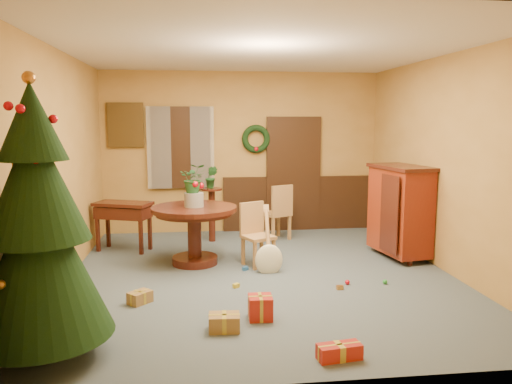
{
  "coord_description": "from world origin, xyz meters",
  "views": [
    {
      "loc": [
        -0.84,
        -6.32,
        2.03
      ],
      "look_at": [
        -0.02,
        0.4,
        1.06
      ],
      "focal_mm": 35.0,
      "sensor_mm": 36.0,
      "label": 1
    }
  ],
  "objects": [
    {
      "name": "room_envelope",
      "position": [
        0.21,
        2.7,
        1.12
      ],
      "size": [
        5.5,
        5.5,
        5.5
      ],
      "color": "#34404C",
      "rests_on": "ground"
    },
    {
      "name": "dining_table",
      "position": [
        -0.87,
        0.65,
        0.58
      ],
      "size": [
        1.2,
        1.2,
        0.83
      ],
      "color": "black",
      "rests_on": "floor"
    },
    {
      "name": "urn",
      "position": [
        -0.87,
        0.65,
        0.93
      ],
      "size": [
        0.27,
        0.27,
        0.2
      ],
      "primitive_type": "cylinder",
      "color": "slate",
      "rests_on": "dining_table"
    },
    {
      "name": "centerpiece_plant",
      "position": [
        -0.87,
        0.65,
        1.23
      ],
      "size": [
        0.37,
        0.32,
        0.41
      ],
      "primitive_type": "imported",
      "color": "#1E4C23",
      "rests_on": "urn"
    },
    {
      "name": "chair_near",
      "position": [
        -0.02,
        0.51,
        0.48
      ],
      "size": [
        0.51,
        0.51,
        0.89
      ],
      "color": "#9D6C3E",
      "rests_on": "floor"
    },
    {
      "name": "chair_far",
      "position": [
        0.55,
        1.93,
        0.51
      ],
      "size": [
        0.55,
        0.55,
        0.95
      ],
      "color": "#9D6C3E",
      "rests_on": "floor"
    },
    {
      "name": "guitar",
      "position": [
        0.11,
        0.1,
        0.44
      ],
      "size": [
        0.44,
        0.61,
        0.86
      ],
      "primitive_type": null,
      "rotation": [
        -0.49,
        0.0,
        0.12
      ],
      "color": "beige",
      "rests_on": "floor"
    },
    {
      "name": "plant_stand",
      "position": [
        -0.58,
        1.98,
        0.56
      ],
      "size": [
        0.35,
        0.35,
        0.91
      ],
      "color": "black",
      "rests_on": "floor"
    },
    {
      "name": "stand_plant",
      "position": [
        -0.58,
        1.98,
        1.09
      ],
      "size": [
        0.25,
        0.22,
        0.37
      ],
      "primitive_type": "imported",
      "rotation": [
        0.0,
        0.0,
        -0.31
      ],
      "color": "#19471E",
      "rests_on": "plant_stand"
    },
    {
      "name": "christmas_tree",
      "position": [
        -2.15,
        -2.07,
        1.15
      ],
      "size": [
        1.17,
        1.17,
        2.42
      ],
      "color": "#382111",
      "rests_on": "floor"
    },
    {
      "name": "writing_desk",
      "position": [
        -1.98,
        1.53,
        0.58
      ],
      "size": [
        0.96,
        0.71,
        0.77
      ],
      "color": "black",
      "rests_on": "floor"
    },
    {
      "name": "sideboard",
      "position": [
        2.15,
        0.64,
        0.74
      ],
      "size": [
        0.73,
        1.15,
        1.38
      ],
      "color": "#59120A",
      "rests_on": "floor"
    },
    {
      "name": "gift_a",
      "position": [
        -0.59,
        -1.68,
        0.08
      ],
      "size": [
        0.31,
        0.23,
        0.16
      ],
      "color": "olive",
      "rests_on": "floor"
    },
    {
      "name": "gift_b",
      "position": [
        -0.2,
        -1.44,
        0.12
      ],
      "size": [
        0.25,
        0.25,
        0.25
      ],
      "color": "#A11F15",
      "rests_on": "floor"
    },
    {
      "name": "gift_c",
      "position": [
        -1.49,
        -0.84,
        0.07
      ],
      "size": [
        0.3,
        0.3,
        0.14
      ],
      "color": "olive",
      "rests_on": "floor"
    },
    {
      "name": "gift_d",
      "position": [
        0.36,
        -2.4,
        0.07
      ],
      "size": [
        0.4,
        0.21,
        0.14
      ],
      "color": "#A11F15",
      "rests_on": "floor"
    },
    {
      "name": "toy_a",
      "position": [
        -0.19,
        0.24,
        0.03
      ],
      "size": [
        0.09,
        0.09,
        0.05
      ],
      "primitive_type": "cube",
      "rotation": [
        0.0,
        0.0,
        0.72
      ],
      "color": "#2763AC",
      "rests_on": "floor"
    },
    {
      "name": "toy_b",
      "position": [
        1.49,
        -0.54,
        0.03
      ],
      "size": [
        0.06,
        0.06,
        0.06
      ],
      "primitive_type": "sphere",
      "color": "#258B31",
      "rests_on": "floor"
    },
    {
      "name": "toy_c",
      "position": [
        -0.37,
        -0.45,
        0.03
      ],
      "size": [
        0.09,
        0.09,
        0.05
      ],
      "primitive_type": "cube",
      "rotation": [
        0.0,
        0.0,
        0.76
      ],
      "color": "gold",
      "rests_on": "floor"
    },
    {
      "name": "toy_d",
      "position": [
        1.02,
        -0.5,
        0.03
      ],
      "size": [
        0.06,
        0.06,
        0.06
      ],
      "primitive_type": "sphere",
      "color": "red",
      "rests_on": "floor"
    },
    {
      "name": "toy_e",
      "position": [
        0.87,
        -0.67,
        0.03
      ],
      "size": [
        0.08,
        0.06,
        0.05
      ],
      "primitive_type": "cube",
      "rotation": [
        0.0,
        0.0,
        0.11
      ],
      "color": "#C87E2F",
      "rests_on": "floor"
    }
  ]
}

